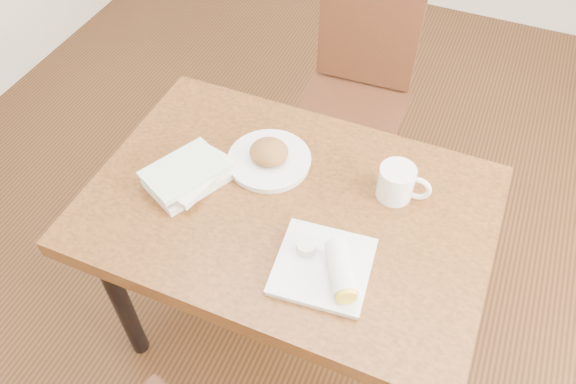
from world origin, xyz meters
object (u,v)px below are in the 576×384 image
at_px(table, 288,222).
at_px(plate_scone, 269,157).
at_px(chair_far, 357,86).
at_px(book_stack, 189,175).
at_px(coffee_mug, 398,182).
at_px(plate_burrito, 328,267).

xyz_separation_m(table, plate_scone, (-0.11, 0.13, 0.11)).
bearing_deg(chair_far, book_stack, -106.52).
height_order(plate_scone, coffee_mug, coffee_mug).
height_order(plate_burrito, book_stack, plate_burrito).
distance_m(table, plate_scone, 0.20).
relative_size(coffee_mug, plate_burrito, 0.58).
distance_m(table, book_stack, 0.33).
xyz_separation_m(coffee_mug, book_stack, (-0.58, -0.19, -0.03)).
bearing_deg(chair_far, plate_burrito, -77.04).
height_order(chair_far, plate_burrito, chair_far).
bearing_deg(coffee_mug, chair_far, 115.32).
bearing_deg(book_stack, plate_burrito, -15.90).
bearing_deg(plate_scone, table, -47.49).
xyz_separation_m(chair_far, book_stack, (-0.26, -0.87, 0.23)).
height_order(plate_scone, book_stack, plate_scone).
bearing_deg(book_stack, table, 6.96).
bearing_deg(plate_burrito, coffee_mug, 74.67).
xyz_separation_m(chair_far, plate_burrito, (0.23, -1.01, 0.23)).
distance_m(coffee_mug, book_stack, 0.61).
bearing_deg(table, book_stack, -173.04).
bearing_deg(table, chair_far, 93.09).
bearing_deg(coffee_mug, table, -151.32).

